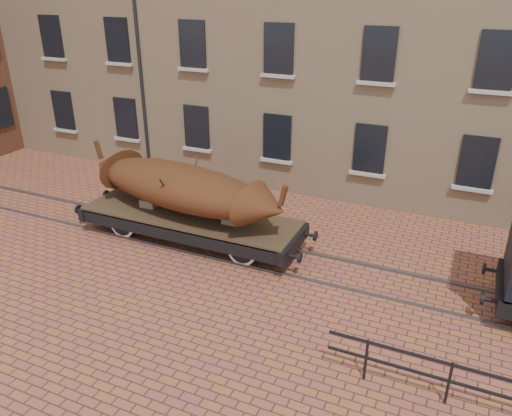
% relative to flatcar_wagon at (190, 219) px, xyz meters
% --- Properties ---
extents(ground, '(90.00, 90.00, 0.00)m').
position_rel_flatcar_wagon_xyz_m(ground, '(3.42, -0.00, -0.74)').
color(ground, brown).
extents(rail_track, '(30.00, 1.52, 0.06)m').
position_rel_flatcar_wagon_xyz_m(rail_track, '(3.42, -0.00, -0.71)').
color(rail_track, '#59595E').
rests_on(rail_track, ground).
extents(flatcar_wagon, '(7.83, 2.12, 1.18)m').
position_rel_flatcar_wagon_xyz_m(flatcar_wagon, '(0.00, 0.00, 0.00)').
color(flatcar_wagon, '#402E20').
rests_on(flatcar_wagon, ground).
extents(iron_boat, '(7.45, 3.04, 1.75)m').
position_rel_flatcar_wagon_xyz_m(iron_boat, '(-0.26, -0.00, 1.08)').
color(iron_boat, '#4C1E0F').
rests_on(iron_boat, flatcar_wagon).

